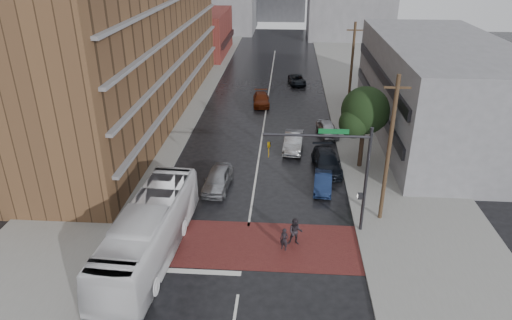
# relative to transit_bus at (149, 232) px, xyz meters

# --- Properties ---
(ground) EXTENTS (160.00, 160.00, 0.00)m
(ground) POSITION_rel_transit_bus_xyz_m (5.49, 1.00, -1.69)
(ground) COLOR black
(ground) RESTS_ON ground
(crosswalk) EXTENTS (14.00, 5.00, 0.02)m
(crosswalk) POSITION_rel_transit_bus_xyz_m (5.49, 1.50, -1.68)
(crosswalk) COLOR maroon
(crosswalk) RESTS_ON ground
(sidewalk_west) EXTENTS (9.00, 90.00, 0.15)m
(sidewalk_west) POSITION_rel_transit_bus_xyz_m (-6.01, 26.00, -1.62)
(sidewalk_west) COLOR gray
(sidewalk_west) RESTS_ON ground
(sidewalk_east) EXTENTS (9.00, 90.00, 0.15)m
(sidewalk_east) POSITION_rel_transit_bus_xyz_m (16.99, 26.00, -1.62)
(sidewalk_east) COLOR gray
(sidewalk_east) RESTS_ON ground
(storefront_west) EXTENTS (8.00, 16.00, 7.00)m
(storefront_west) POSITION_rel_transit_bus_xyz_m (-6.51, 55.00, 1.81)
(storefront_west) COLOR maroon
(storefront_west) RESTS_ON ground
(building_east) EXTENTS (11.00, 26.00, 9.00)m
(building_east) POSITION_rel_transit_bus_xyz_m (21.99, 21.00, 2.81)
(building_east) COLOR gray
(building_east) RESTS_ON ground
(street_tree) EXTENTS (4.20, 4.10, 6.90)m
(street_tree) POSITION_rel_transit_bus_xyz_m (14.01, 13.03, 3.04)
(street_tree) COLOR #332319
(street_tree) RESTS_ON ground
(signal_mast) EXTENTS (6.50, 0.30, 7.20)m
(signal_mast) POSITION_rel_transit_bus_xyz_m (11.34, 3.50, 3.04)
(signal_mast) COLOR #2D2D33
(signal_mast) RESTS_ON ground
(utility_pole_near) EXTENTS (1.60, 0.26, 10.00)m
(utility_pole_near) POSITION_rel_transit_bus_xyz_m (14.29, 5.00, 3.45)
(utility_pole_near) COLOR #473321
(utility_pole_near) RESTS_ON ground
(utility_pole_far) EXTENTS (1.60, 0.26, 10.00)m
(utility_pole_far) POSITION_rel_transit_bus_xyz_m (14.29, 25.00, 3.45)
(utility_pole_far) COLOR #473321
(utility_pole_far) RESTS_ON ground
(transit_bus) EXTENTS (3.50, 12.27, 3.38)m
(transit_bus) POSITION_rel_transit_bus_xyz_m (0.00, 0.00, 0.00)
(transit_bus) COLOR white
(transit_bus) RESTS_ON ground
(pedestrian_a) EXTENTS (0.63, 0.54, 1.47)m
(pedestrian_a) POSITION_rel_transit_bus_xyz_m (7.87, 1.16, -0.95)
(pedestrian_a) COLOR black
(pedestrian_a) RESTS_ON ground
(pedestrian_b) EXTENTS (0.88, 0.69, 1.80)m
(pedestrian_b) POSITION_rel_transit_bus_xyz_m (8.54, 1.77, -0.79)
(pedestrian_b) COLOR black
(pedestrian_b) RESTS_ON ground
(car_travel_a) EXTENTS (2.20, 4.71, 1.56)m
(car_travel_a) POSITION_rel_transit_bus_xyz_m (2.73, 8.55, -0.91)
(car_travel_a) COLOR #A3A6AB
(car_travel_a) RESTS_ON ground
(car_travel_b) EXTENTS (1.98, 4.74, 1.52)m
(car_travel_b) POSITION_rel_transit_bus_xyz_m (8.49, 16.25, -0.93)
(car_travel_b) COLOR #A7A9AF
(car_travel_b) RESTS_ON ground
(car_travel_c) EXTENTS (2.21, 4.64, 1.31)m
(car_travel_c) POSITION_rel_transit_bus_xyz_m (4.84, 28.81, -1.04)
(car_travel_c) COLOR maroon
(car_travel_c) RESTS_ON ground
(suv_travel) EXTENTS (2.59, 4.52, 1.19)m
(suv_travel) POSITION_rel_transit_bus_xyz_m (9.07, 37.67, -1.10)
(suv_travel) COLOR black
(suv_travel) RESTS_ON ground
(car_parked_near) EXTENTS (1.61, 3.84, 1.23)m
(car_parked_near) POSITION_rel_transit_bus_xyz_m (10.69, 8.93, -1.07)
(car_parked_near) COLOR #132143
(car_parked_near) RESTS_ON ground
(car_parked_mid) EXTENTS (2.50, 5.28, 1.49)m
(car_parked_mid) POSITION_rel_transit_bus_xyz_m (11.19, 12.31, -0.95)
(car_parked_mid) COLOR black
(car_parked_mid) RESTS_ON ground
(car_parked_far) EXTENTS (2.31, 4.26, 1.38)m
(car_parked_far) POSITION_rel_transit_bus_xyz_m (11.79, 19.80, -1.00)
(car_parked_far) COLOR #AFB1B7
(car_parked_far) RESTS_ON ground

